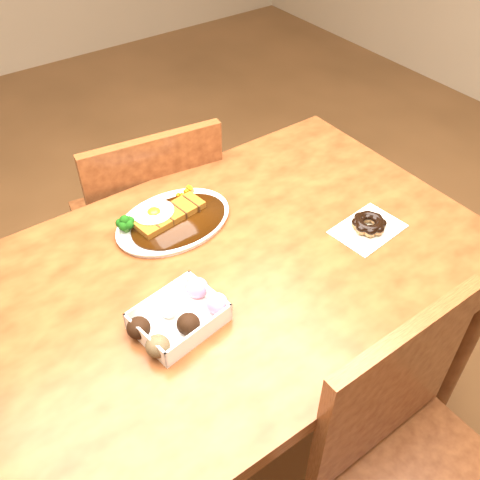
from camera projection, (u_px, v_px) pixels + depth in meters
ground at (237, 426)px, 1.74m from camera, size 6.00×6.00×0.00m
table at (236, 292)px, 1.30m from camera, size 1.20×0.80×0.75m
chair_far at (151, 224)px, 1.75m from camera, size 0.48×0.48×0.87m
chair_near at (419, 480)px, 1.13m from camera, size 0.42×0.42×0.87m
katsu_curry_plate at (171, 219)px, 1.32m from camera, size 0.31×0.23×0.06m
donut_box at (179, 316)px, 1.08m from camera, size 0.21×0.16×0.05m
pon_de_ring at (369, 224)px, 1.30m from camera, size 0.18×0.14×0.03m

